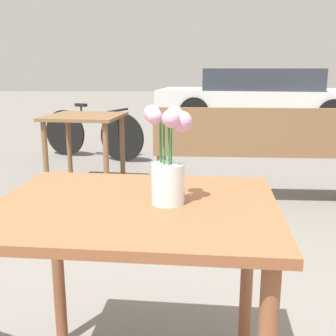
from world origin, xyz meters
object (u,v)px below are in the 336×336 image
Objects in this scene: bench_near at (259,150)px; bicycle at (93,134)px; flower_vase at (168,166)px; table_back at (85,129)px; parked_car at (261,97)px; table_front at (136,237)px.

bench_near reaches higher than bicycle.
bench_near is 2.61m from bicycle.
bicycle is (-1.22, 4.16, -0.55)m from flower_vase.
table_back is 5.71m from parked_car.
table_back is at bearing 167.11° from bench_near.
bicycle is (-1.89, 1.78, -0.15)m from bench_near.
bicycle is at bearing 104.97° from table_front.
parked_car reaches higher than table_front.
bench_near is at bearing 71.81° from table_front.
table_front is 3.05× the size of flower_vase.
flower_vase is 0.40× the size of table_back.
parked_car reaches higher than flower_vase.
flower_vase is 0.17× the size of bench_near.
parked_car reaches higher than table_back.
table_front is at bearing -72.80° from table_back.
table_front is at bearing -75.03° from bicycle.
table_back is at bearing -116.19° from parked_car.
table_front is at bearing 178.80° from flower_vase.
bench_near is at bearing -12.89° from table_back.
bench_near is (0.78, 2.38, -0.17)m from table_front.
flower_vase is 0.07× the size of parked_car.
flower_vase is at bearing -105.82° from bench_near.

